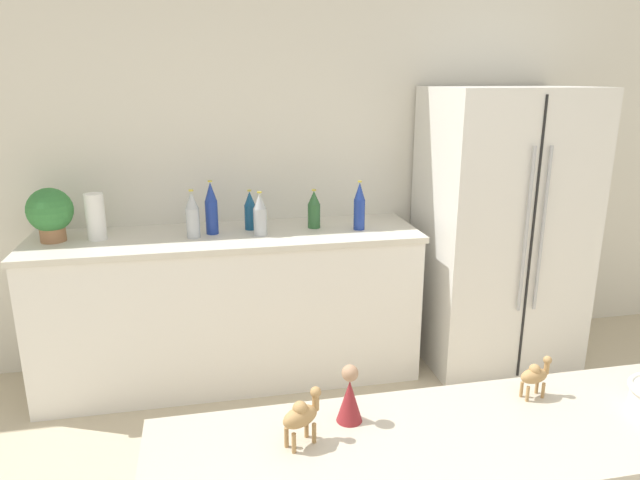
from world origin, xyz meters
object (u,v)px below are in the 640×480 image
back_bottle_2 (250,211)px  camel_figurine (535,375)px  back_bottle_0 (192,215)px  back_bottle_5 (260,215)px  camel_figurine_second (302,415)px  refrigerator (500,229)px  paper_towel_roll (96,217)px  back_bottle_4 (359,206)px  potted_plant (50,212)px  back_bottle_3 (314,210)px  wise_man_figurine_crimson (350,397)px  back_bottle_1 (211,209)px

back_bottle_2 → camel_figurine: (0.60, -2.04, -0.02)m
back_bottle_0 → back_bottle_5: back_bottle_0 is taller
camel_figurine → camel_figurine_second: bearing=-173.3°
refrigerator → paper_towel_roll: size_ratio=6.64×
back_bottle_4 → back_bottle_5: back_bottle_4 is taller
potted_plant → back_bottle_3: 1.46m
back_bottle_2 → camel_figurine_second: (-0.06, -2.12, -0.01)m
back_bottle_5 → back_bottle_0: bearing=176.1°
paper_towel_roll → back_bottle_5: paper_towel_roll is taller
back_bottle_0 → back_bottle_2: back_bottle_0 is taller
back_bottle_5 → wise_man_figurine_crimson: back_bottle_5 is taller
paper_towel_roll → camel_figurine_second: paper_towel_roll is taller
potted_plant → back_bottle_2: (1.09, 0.04, -0.05)m
back_bottle_1 → back_bottle_3: back_bottle_1 is taller
potted_plant → paper_towel_roll: size_ratio=1.14×
paper_towel_roll → back_bottle_3: (1.23, 0.01, -0.02)m
back_bottle_3 → wise_man_figurine_crimson: size_ratio=1.49×
back_bottle_1 → back_bottle_4: 0.86m
camel_figurine → back_bottle_4: bearing=89.1°
back_bottle_1 → potted_plant: bearing=178.8°
back_bottle_2 → camel_figurine_second: 2.12m
refrigerator → potted_plant: 2.64m
potted_plant → paper_towel_roll: potted_plant is taller
back_bottle_2 → back_bottle_3: back_bottle_2 is taller
back_bottle_2 → refrigerator: bearing=-5.3°
back_bottle_0 → wise_man_figurine_crimson: (0.41, -1.93, -0.04)m
paper_towel_roll → back_bottle_4: (1.49, -0.08, 0.01)m
back_bottle_1 → camel_figurine_second: bearing=-85.5°
refrigerator → paper_towel_roll: bearing=177.7°
camel_figurine → potted_plant: bearing=130.1°
camel_figurine → wise_man_figurine_crimson: wise_man_figurine_crimson is taller
back_bottle_4 → camel_figurine: bearing=-90.9°
refrigerator → camel_figurine_second: bearing=-129.1°
paper_towel_roll → wise_man_figurine_crimson: size_ratio=1.65×
paper_towel_roll → camel_figurine: bearing=-53.9°
paper_towel_roll → back_bottle_4: back_bottle_4 is taller
back_bottle_3 → camel_figurine_second: 2.13m
refrigerator → back_bottle_3: 1.18m
paper_towel_roll → back_bottle_0: bearing=-7.5°
back_bottle_0 → back_bottle_5: bearing=-3.9°
back_bottle_3 → paper_towel_roll: bearing=-179.5°
camel_figurine_second → wise_man_figurine_crimson: size_ratio=0.87×
refrigerator → paper_towel_roll: refrigerator is taller
refrigerator → camel_figurine: (-0.94, -1.90, 0.13)m
back_bottle_2 → wise_man_figurine_crimson: (0.08, -2.05, -0.02)m
potted_plant → back_bottle_0: bearing=-6.2°
potted_plant → camel_figurine_second: 2.32m
camel_figurine → paper_towel_roll: bearing=126.1°
refrigerator → back_bottle_5: refrigerator is taller
back_bottle_4 → camel_figurine: back_bottle_4 is taller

